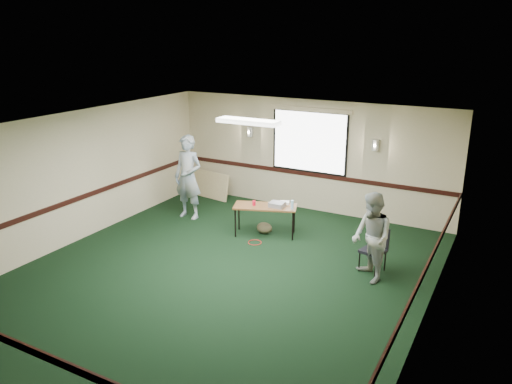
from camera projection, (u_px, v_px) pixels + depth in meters
The scene contains 13 objects.
ground at pixel (222, 274), 9.07m from camera, with size 8.00×8.00×0.00m, color black.
room_shell at pixel (275, 164), 10.36m from camera, with size 8.00×8.02×8.00m.
folding_table at pixel (265, 208), 10.63m from camera, with size 1.43×0.95×0.67m.
projector at pixel (277, 205), 10.54m from camera, with size 0.31×0.25×0.10m, color gray.
game_console at pixel (284, 203), 10.74m from camera, with size 0.20×0.16×0.05m, color white.
red_cup at pixel (254, 203), 10.62m from camera, with size 0.07×0.07×0.11m, color red.
water_bottle at pixel (292, 205), 10.38m from camera, with size 0.06×0.06×0.20m, color #96D4F5.
duffel_bag at pixel (264, 228), 10.86m from camera, with size 0.35×0.27×0.25m, color #443C27.
cable_coil at pixel (255, 242), 10.40m from camera, with size 0.28×0.28×0.01m, color red.
folded_table at pixel (208, 184), 13.20m from camera, with size 1.35×0.06×0.69m, color tan.
conference_chair at pixel (376, 246), 9.10m from camera, with size 0.49×0.50×0.82m.
person_left at pixel (188, 177), 11.55m from camera, with size 0.72×0.47×1.97m, color #436B95.
person_right at pixel (372, 238), 8.64m from camera, with size 0.78×0.61×1.60m, color #708FAE.
Camera 1 is at (4.43, -6.89, 4.21)m, focal length 35.00 mm.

